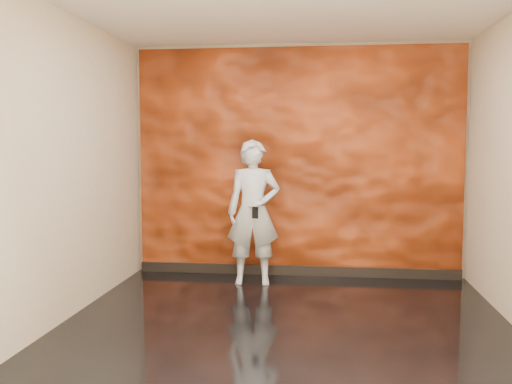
% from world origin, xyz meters
% --- Properties ---
extents(room, '(4.02, 4.02, 2.81)m').
position_xyz_m(room, '(0.00, 0.00, 1.40)').
color(room, black).
rests_on(room, ground).
extents(feature_wall, '(3.90, 0.06, 2.75)m').
position_xyz_m(feature_wall, '(0.00, 1.96, 1.38)').
color(feature_wall, '#C74717').
rests_on(feature_wall, ground).
extents(baseboard, '(3.90, 0.04, 0.12)m').
position_xyz_m(baseboard, '(0.00, 1.92, 0.06)').
color(baseboard, black).
rests_on(baseboard, ground).
extents(man, '(0.63, 0.45, 1.65)m').
position_xyz_m(man, '(-0.47, 1.47, 0.82)').
color(man, '#AEB5BD').
rests_on(man, ground).
extents(phone, '(0.07, 0.03, 0.13)m').
position_xyz_m(phone, '(-0.43, 1.25, 0.85)').
color(phone, black).
rests_on(phone, man).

